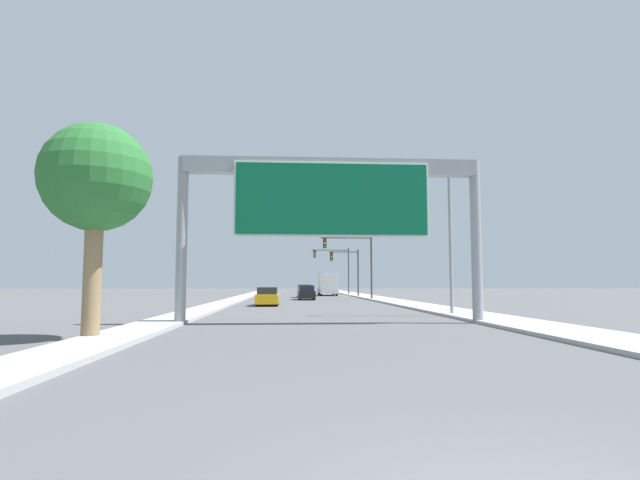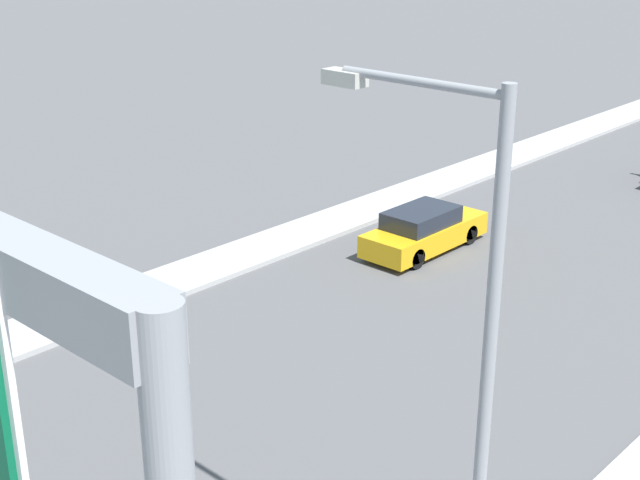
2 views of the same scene
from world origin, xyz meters
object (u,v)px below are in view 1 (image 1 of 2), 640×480
Objects in this scene: car_mid_left at (304,291)px; traffic_light_near_intersection at (355,255)px; traffic_light_far_intersection at (337,263)px; palm_tree_foreground at (96,180)px; car_near_right at (268,297)px; street_lamp_right at (443,222)px; sign_gantry at (332,196)px; truck_box_primary at (328,284)px; traffic_light_mid_block at (349,265)px; car_near_left at (307,293)px.

traffic_light_near_intersection is (5.08, -8.43, 3.88)m from car_mid_left.
traffic_light_far_intersection is 0.99× the size of palm_tree_foreground.
street_lamp_right is at bearing -52.18° from car_near_right.
sign_gantry reaches higher than truck_box_primary.
sign_gantry is at bearing -95.78° from traffic_light_far_intersection.
traffic_light_near_intersection is (1.58, -17.22, 3.04)m from truck_box_primary.
traffic_light_mid_block is at bearing -87.16° from traffic_light_far_intersection.
palm_tree_foreground is at bearing -145.75° from sign_gantry.
palm_tree_foreground is 17.76m from street_lamp_right.
car_near_left is 0.67× the size of traffic_light_near_intersection.
palm_tree_foreground is (-13.07, -35.58, 0.42)m from traffic_light_near_intersection.
sign_gantry is 38.87m from car_mid_left.
sign_gantry reaches higher than traffic_light_mid_block.
car_mid_left is 21.14m from car_near_right.
traffic_light_far_intersection is 57.10m from palm_tree_foreground.
car_near_right is 15.59m from traffic_light_near_intersection.
traffic_light_near_intersection reaches higher than traffic_light_mid_block.
traffic_light_mid_block is (9.07, 22.42, 3.26)m from car_near_right.
palm_tree_foreground is at bearing -144.55° from street_lamp_right.
sign_gantry is 40.56m from traffic_light_mid_block.
car_near_right is at bearing -104.81° from traffic_light_far_intersection.
palm_tree_foreground is at bearing -110.17° from traffic_light_near_intersection.
sign_gantry reaches higher than palm_tree_foreground.
traffic_light_near_intersection is at bearing 93.18° from street_lamp_right.
traffic_light_far_intersection is (-0.50, 10.00, 0.67)m from traffic_light_mid_block.
traffic_light_near_intersection is (5.08, -0.57, 3.90)m from car_near_left.
car_mid_left is at bearing 80.47° from car_near_right.
palm_tree_foreground reaches higher than car_near_left.
street_lamp_right is at bearing -85.99° from truck_box_primary.
sign_gantry reaches higher than traffic_light_near_intersection.
sign_gantry is at bearing -94.23° from truck_box_primary.
street_lamp_right is (6.48, -33.70, 4.33)m from car_mid_left.
sign_gantry is 47.66m from truck_box_primary.
traffic_light_far_intersection is at bearing 92.84° from traffic_light_mid_block.
car_mid_left is 34.59m from street_lamp_right.
traffic_light_near_intersection is 37.91m from palm_tree_foreground.
traffic_light_far_intersection is at bearing 91.78° from street_lamp_right.
truck_box_primary is 17.56m from traffic_light_near_intersection.
car_mid_left reaches higher than car_near_left.
traffic_light_near_intersection is at bearing 55.36° from car_near_right.
truck_box_primary is 54.15m from palm_tree_foreground.
car_near_left is at bearing 74.92° from car_near_right.
street_lamp_right is (9.98, -12.86, 4.38)m from car_near_right.
car_mid_left is at bearing 79.71° from palm_tree_foreground.
palm_tree_foreground is at bearing -103.23° from traffic_light_far_intersection.
car_near_left is at bearing 90.00° from sign_gantry.
traffic_light_far_intersection is at bearing 90.01° from traffic_light_near_intersection.
palm_tree_foreground is at bearing -106.57° from traffic_light_mid_block.
traffic_light_far_intersection is at bearing 76.77° from palm_tree_foreground.
car_near_right is at bearing -99.53° from car_mid_left.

